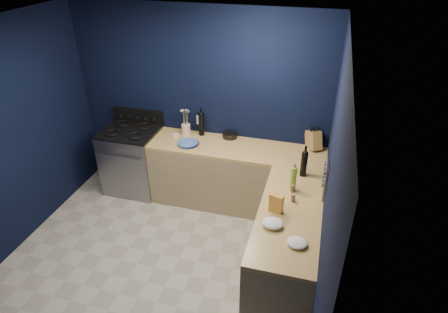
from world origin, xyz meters
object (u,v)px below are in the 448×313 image
(utensil_crock, at_px, (186,129))
(knife_block, at_px, (313,140))
(plate_stack, at_px, (188,143))
(gas_range, at_px, (133,161))
(crouton_bag, at_px, (276,203))

(utensil_crock, distance_m, knife_block, 1.72)
(plate_stack, distance_m, knife_block, 1.63)
(utensil_crock, xyz_separation_m, knife_block, (1.72, 0.06, 0.05))
(plate_stack, xyz_separation_m, utensil_crock, (-0.12, 0.28, 0.06))
(gas_range, bearing_deg, crouton_bag, -27.70)
(gas_range, bearing_deg, utensil_crock, 14.35)
(knife_block, bearing_deg, plate_stack, 160.45)
(utensil_crock, distance_m, crouton_bag, 1.99)
(knife_block, height_order, crouton_bag, knife_block)
(gas_range, distance_m, utensil_crock, 0.95)
(crouton_bag, bearing_deg, knife_block, 96.46)
(plate_stack, bearing_deg, crouton_bag, -39.21)
(plate_stack, relative_size, knife_block, 1.13)
(gas_range, distance_m, crouton_bag, 2.57)
(gas_range, relative_size, utensil_crock, 6.19)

